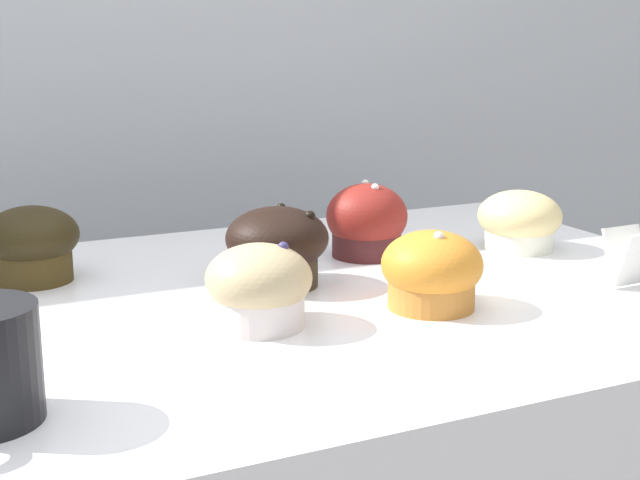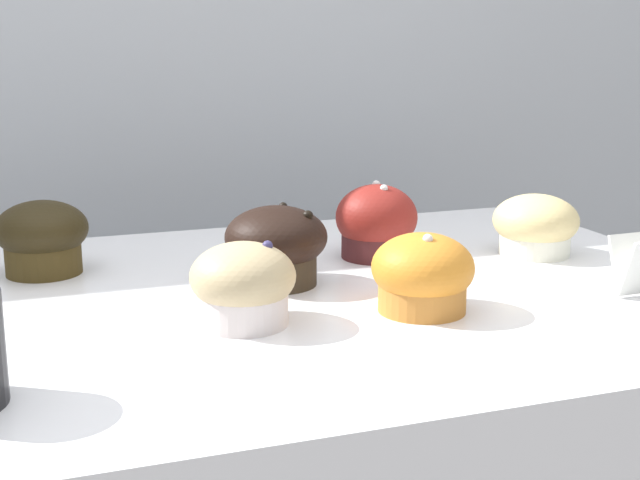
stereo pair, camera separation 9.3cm
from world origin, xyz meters
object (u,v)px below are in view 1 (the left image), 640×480
object	(u,v)px
muffin_front_center	(432,272)
muffin_back_center	(367,222)
muffin_front_left	(31,243)
muffin_back_right	(519,221)
muffin_back_left	(277,246)
muffin_front_right	(259,287)

from	to	relation	value
muffin_front_center	muffin_back_center	xyz separation A→B (m)	(0.04, 0.20, 0.00)
muffin_front_left	muffin_front_center	bearing A→B (deg)	-38.00
muffin_front_center	muffin_back_right	bearing A→B (deg)	34.71
muffin_front_center	muffin_back_left	world-z (taller)	muffin_back_left
muffin_front_left	muffin_front_right	distance (m)	0.29
muffin_back_left	muffin_front_right	xyz separation A→B (m)	(-0.07, -0.11, -0.01)
muffin_back_right	muffin_front_left	size ratio (longest dim) A/B	1.01
muffin_front_center	muffin_back_right	world-z (taller)	muffin_front_center
muffin_front_right	muffin_front_left	bearing A→B (deg)	124.01
muffin_front_left	muffin_back_left	bearing A→B (deg)	-28.79
muffin_back_center	muffin_back_left	bearing A→B (deg)	-153.91
muffin_back_right	muffin_back_center	distance (m)	0.19
muffin_front_center	muffin_back_left	size ratio (longest dim) A/B	0.91
muffin_back_right	muffin_front_right	world-z (taller)	muffin_front_right
muffin_front_center	muffin_front_left	distance (m)	0.42
muffin_front_right	muffin_back_right	bearing A→B (deg)	19.01
muffin_front_center	muffin_back_center	bearing A→B (deg)	79.12
muffin_front_left	muffin_front_right	world-z (taller)	muffin_front_left
muffin_back_left	muffin_back_right	distance (m)	0.32
muffin_front_left	muffin_back_center	size ratio (longest dim) A/B	1.05
muffin_back_left	muffin_back_center	bearing A→B (deg)	26.09
muffin_back_left	muffin_front_right	bearing A→B (deg)	-119.80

